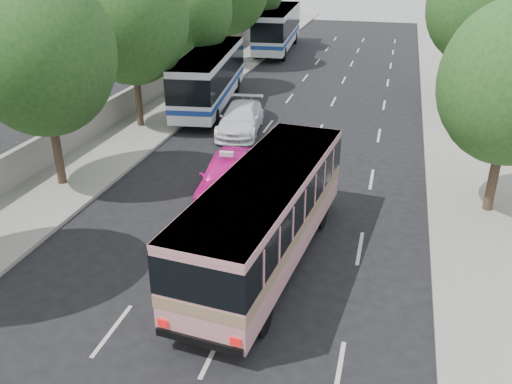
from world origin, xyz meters
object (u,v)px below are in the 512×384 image
(pink_bus, at_px, (266,209))
(pink_taxi, at_px, (227,175))
(tour_coach_rear, at_px, (278,26))
(white_pickup, at_px, (241,119))
(tour_coach_front, at_px, (210,74))

(pink_bus, distance_m, pink_taxi, 5.49)
(pink_bus, distance_m, tour_coach_rear, 36.44)
(pink_taxi, height_order, tour_coach_rear, tour_coach_rear)
(pink_taxi, bearing_deg, white_pickup, 96.07)
(pink_bus, bearing_deg, white_pickup, 115.58)
(tour_coach_front, relative_size, tour_coach_rear, 0.90)
(pink_bus, height_order, white_pickup, pink_bus)
(pink_bus, bearing_deg, tour_coach_front, 120.40)
(pink_taxi, bearing_deg, pink_bus, -65.31)
(pink_taxi, bearing_deg, tour_coach_rear, 92.80)
(white_pickup, xyz_separation_m, tour_coach_rear, (-3.19, 23.33, 1.52))
(pink_taxi, xyz_separation_m, tour_coach_rear, (-4.85, 31.01, 1.43))
(pink_taxi, distance_m, white_pickup, 7.86)
(pink_bus, xyz_separation_m, tour_coach_rear, (-7.60, 35.64, 0.34))
(pink_taxi, relative_size, white_pickup, 0.95)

